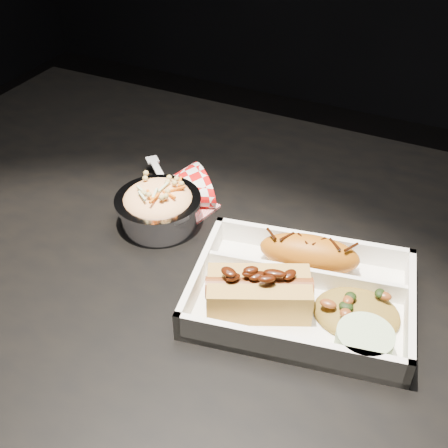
{
  "coord_description": "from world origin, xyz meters",
  "views": [
    {
      "loc": [
        0.25,
        -0.49,
        1.23
      ],
      "look_at": [
        0.01,
        -0.01,
        0.81
      ],
      "focal_mm": 45.0,
      "sensor_mm": 36.0,
      "label": 1
    }
  ],
  "objects_px": {
    "dining_table": "(220,303)",
    "napkin_fork": "(169,193)",
    "hotdog": "(259,291)",
    "food_tray": "(301,296)",
    "fried_pastry": "(309,253)",
    "foil_coleslaw_cup": "(158,205)"
  },
  "relations": [
    {
      "from": "food_tray",
      "to": "foil_coleslaw_cup",
      "type": "distance_m",
      "value": 0.23
    },
    {
      "from": "hotdog",
      "to": "foil_coleslaw_cup",
      "type": "relative_size",
      "value": 1.11
    },
    {
      "from": "dining_table",
      "to": "napkin_fork",
      "type": "xyz_separation_m",
      "value": [
        -0.12,
        0.07,
        0.11
      ]
    },
    {
      "from": "food_tray",
      "to": "napkin_fork",
      "type": "distance_m",
      "value": 0.26
    },
    {
      "from": "fried_pastry",
      "to": "hotdog",
      "type": "height_order",
      "value": "hotdog"
    },
    {
      "from": "hotdog",
      "to": "food_tray",
      "type": "bearing_deg",
      "value": 16.62
    },
    {
      "from": "fried_pastry",
      "to": "hotdog",
      "type": "relative_size",
      "value": 0.95
    },
    {
      "from": "food_tray",
      "to": "napkin_fork",
      "type": "xyz_separation_m",
      "value": [
        -0.24,
        0.11,
        0.01
      ]
    },
    {
      "from": "fried_pastry",
      "to": "napkin_fork",
      "type": "height_order",
      "value": "napkin_fork"
    },
    {
      "from": "fried_pastry",
      "to": "foil_coleslaw_cup",
      "type": "height_order",
      "value": "foil_coleslaw_cup"
    },
    {
      "from": "hotdog",
      "to": "foil_coleslaw_cup",
      "type": "distance_m",
      "value": 0.21
    },
    {
      "from": "dining_table",
      "to": "napkin_fork",
      "type": "distance_m",
      "value": 0.17
    },
    {
      "from": "dining_table",
      "to": "hotdog",
      "type": "distance_m",
      "value": 0.17
    },
    {
      "from": "foil_coleslaw_cup",
      "to": "napkin_fork",
      "type": "distance_m",
      "value": 0.06
    },
    {
      "from": "dining_table",
      "to": "foil_coleslaw_cup",
      "type": "distance_m",
      "value": 0.16
    },
    {
      "from": "dining_table",
      "to": "food_tray",
      "type": "relative_size",
      "value": 4.3
    },
    {
      "from": "dining_table",
      "to": "foil_coleslaw_cup",
      "type": "xyz_separation_m",
      "value": [
        -0.1,
        0.02,
        0.12
      ]
    },
    {
      "from": "dining_table",
      "to": "food_tray",
      "type": "xyz_separation_m",
      "value": [
        0.12,
        -0.04,
        0.1
      ]
    },
    {
      "from": "food_tray",
      "to": "fried_pastry",
      "type": "distance_m",
      "value": 0.06
    },
    {
      "from": "dining_table",
      "to": "fried_pastry",
      "type": "xyz_separation_m",
      "value": [
        0.11,
        0.02,
        0.12
      ]
    },
    {
      "from": "foil_coleslaw_cup",
      "to": "dining_table",
      "type": "bearing_deg",
      "value": -11.99
    },
    {
      "from": "napkin_fork",
      "to": "foil_coleslaw_cup",
      "type": "bearing_deg",
      "value": -30.57
    }
  ]
}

